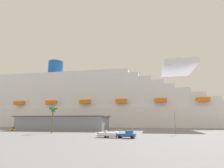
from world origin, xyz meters
name	(u,v)px	position (x,y,z in m)	size (l,w,h in m)	color
ground_plane	(111,130)	(0.00, 30.00, 0.00)	(600.00, 600.00, 0.00)	gray
cruise_ship	(91,105)	(-24.40, 79.68, 17.65)	(281.94, 48.96, 66.56)	white
terminal_building	(64,123)	(-25.27, 24.02, 3.76)	(48.72, 20.14, 7.47)	gray
pickup_truck	(127,135)	(11.65, -17.63, 1.04)	(5.88, 3.13, 2.20)	#2659A5
small_boat_on_trailer	(110,134)	(6.40, -16.58, 0.96)	(8.46, 3.43, 2.15)	#595960
palm_tree	(53,112)	(-20.35, -0.10, 8.60)	(3.55, 3.56, 10.74)	brown
street_lamp	(175,119)	(28.77, -0.13, 5.83)	(0.56, 0.56, 9.12)	slate
parked_car_yellow_taxi	(16,129)	(-47.81, 16.08, 0.83)	(4.65, 2.54, 1.58)	yellow
parked_car_blue_suv	(66,129)	(-23.02, 21.64, 0.83)	(4.51, 2.14, 1.58)	#264C99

